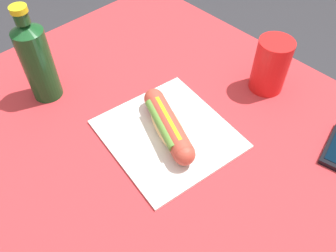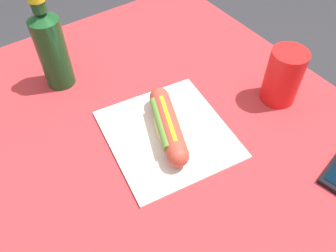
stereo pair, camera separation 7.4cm
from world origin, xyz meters
The scene contains 5 objects.
dining_table centered at (0.00, 0.00, 0.63)m, with size 1.15×0.93×0.77m.
paper_wrapper centered at (0.04, -0.02, 0.77)m, with size 0.28×0.26×0.01m, color silver.
hot_dog centered at (0.04, -0.02, 0.80)m, with size 0.21×0.11×0.05m.
soda_bottle centered at (0.34, 0.10, 0.87)m, with size 0.07×0.07×0.24m.
drinking_cup centered at (-0.02, -0.31, 0.83)m, with size 0.08×0.08×0.14m, color red.
Camera 1 is at (-0.31, 0.31, 1.36)m, focal length 36.58 mm.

